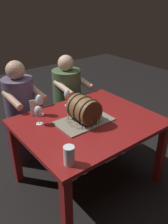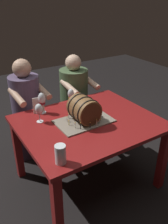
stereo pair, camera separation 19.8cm
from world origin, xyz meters
TOP-DOWN VIEW (x-y plane):
  - ground_plane at (0.00, 0.00)m, footprint 8.00×8.00m
  - dining_table at (0.00, 0.00)m, footprint 1.26×1.03m
  - barrel_cake at (-0.04, 0.01)m, footprint 0.51×0.32m
  - wine_glass_rose at (-0.39, 0.23)m, footprint 0.07×0.07m
  - wine_glass_amber at (0.04, 0.39)m, footprint 0.07×0.07m
  - wine_glass_red at (-0.29, 0.38)m, footprint 0.07×0.07m
  - beer_pint at (-0.49, -0.40)m, footprint 0.08×0.08m
  - menu_card at (-0.32, 0.40)m, footprint 0.11×0.04m
  - person_seated_left at (-0.31, 0.81)m, footprint 0.40×0.49m
  - person_seated_right at (0.31, 0.81)m, footprint 0.41×0.50m

SIDE VIEW (x-z plane):
  - ground_plane at x=0.00m, z-range 0.00..0.00m
  - person_seated_right at x=0.31m, z-range -0.04..1.09m
  - person_seated_left at x=-0.31m, z-range -0.05..1.12m
  - dining_table at x=0.00m, z-range 0.26..0.98m
  - beer_pint at x=-0.49m, z-range 0.71..0.86m
  - menu_card at x=-0.32m, z-range 0.72..0.88m
  - barrel_cake at x=-0.04m, z-range 0.71..0.96m
  - wine_glass_amber at x=0.04m, z-range 0.75..0.93m
  - wine_glass_rose at x=-0.39m, z-range 0.75..0.94m
  - wine_glass_red at x=-0.29m, z-range 0.76..0.97m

